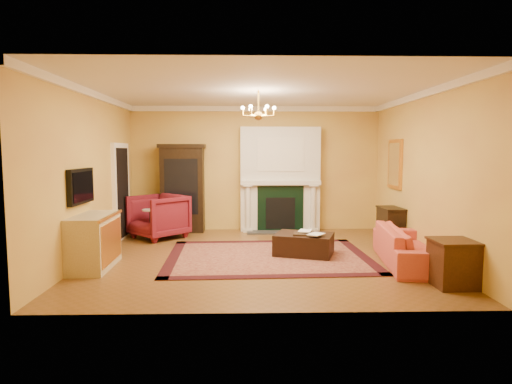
{
  "coord_description": "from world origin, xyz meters",
  "views": [
    {
      "loc": [
        -0.23,
        -7.68,
        1.92
      ],
      "look_at": [
        -0.04,
        0.3,
        1.16
      ],
      "focal_mm": 30.0,
      "sensor_mm": 36.0,
      "label": 1
    }
  ],
  "objects_px": {
    "china_cabinet": "(183,190)",
    "wingback_armchair": "(158,214)",
    "console_table": "(390,226)",
    "coral_sofa": "(409,240)",
    "leather_ottoman": "(304,244)",
    "end_table": "(453,264)",
    "commode": "(94,242)",
    "pedestal_table": "(151,222)"
  },
  "relations": [
    {
      "from": "china_cabinet",
      "to": "wingback_armchair",
      "type": "xyz_separation_m",
      "value": [
        -0.44,
        -0.75,
        -0.47
      ]
    },
    {
      "from": "china_cabinet",
      "to": "pedestal_table",
      "type": "relative_size",
      "value": 3.06
    },
    {
      "from": "wingback_armchair",
      "to": "coral_sofa",
      "type": "xyz_separation_m",
      "value": [
        4.71,
        -2.33,
        -0.11
      ]
    },
    {
      "from": "wingback_armchair",
      "to": "end_table",
      "type": "height_order",
      "value": "wingback_armchair"
    },
    {
      "from": "commode",
      "to": "end_table",
      "type": "distance_m",
      "value": 5.56
    },
    {
      "from": "wingback_armchair",
      "to": "pedestal_table",
      "type": "distance_m",
      "value": 0.23
    },
    {
      "from": "commode",
      "to": "end_table",
      "type": "height_order",
      "value": "commode"
    },
    {
      "from": "pedestal_table",
      "to": "coral_sofa",
      "type": "relative_size",
      "value": 0.31
    },
    {
      "from": "pedestal_table",
      "to": "leather_ottoman",
      "type": "relative_size",
      "value": 0.64
    },
    {
      "from": "commode",
      "to": "wingback_armchair",
      "type": "bearing_deg",
      "value": 75.79
    },
    {
      "from": "console_table",
      "to": "end_table",
      "type": "bearing_deg",
      "value": -93.61
    },
    {
      "from": "china_cabinet",
      "to": "console_table",
      "type": "distance_m",
      "value": 4.79
    },
    {
      "from": "wingback_armchair",
      "to": "leather_ottoman",
      "type": "height_order",
      "value": "wingback_armchair"
    },
    {
      "from": "wingback_armchair",
      "to": "pedestal_table",
      "type": "xyz_separation_m",
      "value": [
        -0.15,
        -0.08,
        -0.15
      ]
    },
    {
      "from": "commode",
      "to": "end_table",
      "type": "relative_size",
      "value": 1.86
    },
    {
      "from": "end_table",
      "to": "china_cabinet",
      "type": "bearing_deg",
      "value": 136.02
    },
    {
      "from": "china_cabinet",
      "to": "console_table",
      "type": "xyz_separation_m",
      "value": [
        4.51,
        -1.47,
        -0.63
      ]
    },
    {
      "from": "leather_ottoman",
      "to": "coral_sofa",
      "type": "bearing_deg",
      "value": -3.18
    },
    {
      "from": "pedestal_table",
      "to": "console_table",
      "type": "height_order",
      "value": "console_table"
    },
    {
      "from": "coral_sofa",
      "to": "console_table",
      "type": "xyz_separation_m",
      "value": [
        0.23,
        1.61,
        -0.05
      ]
    },
    {
      "from": "leather_ottoman",
      "to": "console_table",
      "type": "bearing_deg",
      "value": 44.31
    },
    {
      "from": "china_cabinet",
      "to": "console_table",
      "type": "relative_size",
      "value": 2.72
    },
    {
      "from": "china_cabinet",
      "to": "leather_ottoman",
      "type": "height_order",
      "value": "china_cabinet"
    },
    {
      "from": "china_cabinet",
      "to": "commode",
      "type": "xyz_separation_m",
      "value": [
        -1.0,
        -3.19,
        -0.56
      ]
    },
    {
      "from": "pedestal_table",
      "to": "end_table",
      "type": "relative_size",
      "value": 1.02
    },
    {
      "from": "china_cabinet",
      "to": "wingback_armchair",
      "type": "distance_m",
      "value": 0.98
    },
    {
      "from": "commode",
      "to": "console_table",
      "type": "height_order",
      "value": "commode"
    },
    {
      "from": "wingback_armchair",
      "to": "end_table",
      "type": "xyz_separation_m",
      "value": [
        4.89,
        -3.55,
        -0.21
      ]
    },
    {
      "from": "wingback_armchair",
      "to": "console_table",
      "type": "height_order",
      "value": "wingback_armchair"
    },
    {
      "from": "commode",
      "to": "coral_sofa",
      "type": "distance_m",
      "value": 5.28
    },
    {
      "from": "coral_sofa",
      "to": "leather_ottoman",
      "type": "distance_m",
      "value": 1.84
    },
    {
      "from": "pedestal_table",
      "to": "end_table",
      "type": "xyz_separation_m",
      "value": [
        5.04,
        -3.48,
        -0.06
      ]
    },
    {
      "from": "pedestal_table",
      "to": "console_table",
      "type": "distance_m",
      "value": 5.14
    },
    {
      "from": "coral_sofa",
      "to": "console_table",
      "type": "distance_m",
      "value": 1.62
    },
    {
      "from": "leather_ottoman",
      "to": "end_table",
      "type": "bearing_deg",
      "value": -26.74
    },
    {
      "from": "coral_sofa",
      "to": "end_table",
      "type": "relative_size",
      "value": 3.34
    },
    {
      "from": "end_table",
      "to": "console_table",
      "type": "relative_size",
      "value": 0.87
    },
    {
      "from": "china_cabinet",
      "to": "end_table",
      "type": "relative_size",
      "value": 3.13
    },
    {
      "from": "coral_sofa",
      "to": "leather_ottoman",
      "type": "bearing_deg",
      "value": 75.67
    },
    {
      "from": "pedestal_table",
      "to": "wingback_armchair",
      "type": "bearing_deg",
      "value": 26.36
    },
    {
      "from": "wingback_armchair",
      "to": "commode",
      "type": "bearing_deg",
      "value": -58.72
    },
    {
      "from": "wingback_armchair",
      "to": "coral_sofa",
      "type": "distance_m",
      "value": 5.26
    }
  ]
}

